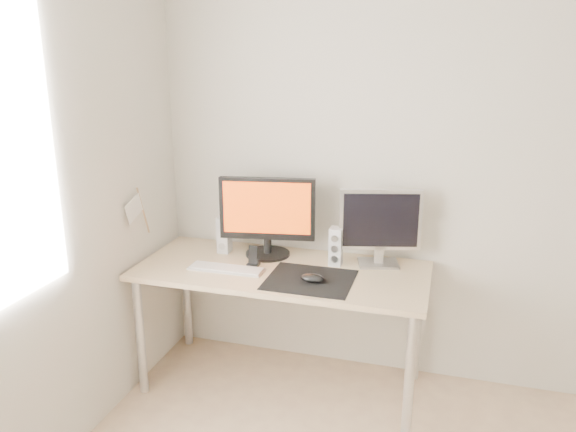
{
  "coord_description": "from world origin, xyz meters",
  "views": [
    {
      "loc": [
        -0.08,
        -1.38,
        1.88
      ],
      "look_at": [
        -0.92,
        1.46,
        1.01
      ],
      "focal_mm": 35.0,
      "sensor_mm": 36.0,
      "label": 1
    }
  ],
  "objects_px": {
    "speaker_left": "(224,235)",
    "second_monitor": "(380,224)",
    "desk": "(282,281)",
    "main_monitor": "(267,214)",
    "mouse": "(312,278)",
    "keyboard": "(226,269)",
    "speaker_right": "(336,247)",
    "phone_dock": "(253,260)"
  },
  "relations": [
    {
      "from": "main_monitor",
      "to": "speaker_left",
      "type": "bearing_deg",
      "value": -177.51
    },
    {
      "from": "second_monitor",
      "to": "speaker_right",
      "type": "relative_size",
      "value": 2.05
    },
    {
      "from": "mouse",
      "to": "phone_dock",
      "type": "bearing_deg",
      "value": 159.46
    },
    {
      "from": "mouse",
      "to": "keyboard",
      "type": "height_order",
      "value": "mouse"
    },
    {
      "from": "mouse",
      "to": "speaker_right",
      "type": "xyz_separation_m",
      "value": [
        0.06,
        0.28,
        0.08
      ]
    },
    {
      "from": "speaker_left",
      "to": "phone_dock",
      "type": "height_order",
      "value": "speaker_left"
    },
    {
      "from": "desk",
      "to": "speaker_right",
      "type": "xyz_separation_m",
      "value": [
        0.27,
        0.14,
        0.19
      ]
    },
    {
      "from": "desk",
      "to": "mouse",
      "type": "bearing_deg",
      "value": -34.71
    },
    {
      "from": "mouse",
      "to": "desk",
      "type": "height_order",
      "value": "mouse"
    },
    {
      "from": "main_monitor",
      "to": "phone_dock",
      "type": "bearing_deg",
      "value": -98.54
    },
    {
      "from": "desk",
      "to": "phone_dock",
      "type": "xyz_separation_m",
      "value": [
        -0.16,
        -0.01,
        0.11
      ]
    },
    {
      "from": "mouse",
      "to": "desk",
      "type": "relative_size",
      "value": 0.08
    },
    {
      "from": "main_monitor",
      "to": "speaker_left",
      "type": "distance_m",
      "value": 0.3
    },
    {
      "from": "keyboard",
      "to": "second_monitor",
      "type": "bearing_deg",
      "value": 21.75
    },
    {
      "from": "mouse",
      "to": "speaker_right",
      "type": "distance_m",
      "value": 0.3
    },
    {
      "from": "second_monitor",
      "to": "speaker_right",
      "type": "bearing_deg",
      "value": -163.17
    },
    {
      "from": "mouse",
      "to": "second_monitor",
      "type": "relative_size",
      "value": 0.27
    },
    {
      "from": "second_monitor",
      "to": "speaker_right",
      "type": "distance_m",
      "value": 0.27
    },
    {
      "from": "speaker_left",
      "to": "speaker_right",
      "type": "height_order",
      "value": "same"
    },
    {
      "from": "second_monitor",
      "to": "phone_dock",
      "type": "xyz_separation_m",
      "value": [
        -0.67,
        -0.21,
        -0.21
      ]
    },
    {
      "from": "second_monitor",
      "to": "speaker_right",
      "type": "xyz_separation_m",
      "value": [
        -0.23,
        -0.07,
        -0.13
      ]
    },
    {
      "from": "desk",
      "to": "main_monitor",
      "type": "bearing_deg",
      "value": 128.85
    },
    {
      "from": "speaker_left",
      "to": "second_monitor",
      "type": "bearing_deg",
      "value": 3.01
    },
    {
      "from": "main_monitor",
      "to": "keyboard",
      "type": "relative_size",
      "value": 1.31
    },
    {
      "from": "main_monitor",
      "to": "speaker_left",
      "type": "xyz_separation_m",
      "value": [
        -0.27,
        -0.01,
        -0.15
      ]
    },
    {
      "from": "desk",
      "to": "phone_dock",
      "type": "distance_m",
      "value": 0.2
    },
    {
      "from": "second_monitor",
      "to": "main_monitor",
      "type": "bearing_deg",
      "value": -176.77
    },
    {
      "from": "main_monitor",
      "to": "phone_dock",
      "type": "relative_size",
      "value": 4.69
    },
    {
      "from": "desk",
      "to": "main_monitor",
      "type": "relative_size",
      "value": 2.91
    },
    {
      "from": "desk",
      "to": "keyboard",
      "type": "xyz_separation_m",
      "value": [
        -0.28,
        -0.11,
        0.09
      ]
    },
    {
      "from": "keyboard",
      "to": "desk",
      "type": "bearing_deg",
      "value": 20.88
    },
    {
      "from": "phone_dock",
      "to": "speaker_right",
      "type": "bearing_deg",
      "value": 18.03
    },
    {
      "from": "mouse",
      "to": "keyboard",
      "type": "distance_m",
      "value": 0.5
    },
    {
      "from": "main_monitor",
      "to": "speaker_right",
      "type": "relative_size",
      "value": 2.53
    },
    {
      "from": "speaker_left",
      "to": "desk",
      "type": "bearing_deg",
      "value": -21.43
    },
    {
      "from": "speaker_right",
      "to": "desk",
      "type": "bearing_deg",
      "value": -153.54
    },
    {
      "from": "keyboard",
      "to": "speaker_right",
      "type": "bearing_deg",
      "value": 23.68
    },
    {
      "from": "desk",
      "to": "speaker_right",
      "type": "height_order",
      "value": "speaker_right"
    },
    {
      "from": "desk",
      "to": "speaker_right",
      "type": "relative_size",
      "value": 7.37
    },
    {
      "from": "phone_dock",
      "to": "second_monitor",
      "type": "bearing_deg",
      "value": 17.62
    },
    {
      "from": "speaker_left",
      "to": "main_monitor",
      "type": "bearing_deg",
      "value": 2.49
    },
    {
      "from": "mouse",
      "to": "phone_dock",
      "type": "distance_m",
      "value": 0.4
    }
  ]
}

